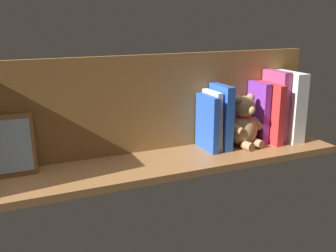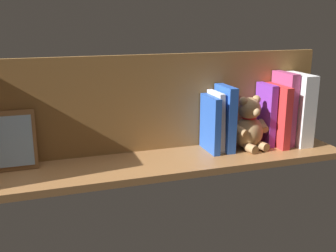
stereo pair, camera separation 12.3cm
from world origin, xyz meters
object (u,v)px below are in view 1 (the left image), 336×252
Objects in this scene: book_0 at (292,114)px; dictionary_thick_white at (287,106)px; teddy_bear at (244,123)px; picture_frame_leaning at (12,146)px.

dictionary_thick_white is at bearing 22.23° from book_0.
teddy_bear reaches higher than book_0.
teddy_bear is (18.50, 0.29, -4.33)cm from dictionary_thick_white.
picture_frame_leaning is (96.24, -2.92, 0.08)cm from book_0.
picture_frame_leaning is (74.04, -4.71, 0.62)cm from teddy_bear.
dictionary_thick_white is (3.69, 1.51, 3.79)cm from book_0.
book_0 is at bearing 178.26° from picture_frame_leaning.
teddy_bear is at bearing 0.88° from dictionary_thick_white.
picture_frame_leaning is at bearing -2.74° from dictionary_thick_white.
teddy_bear is at bearing 4.62° from book_0.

